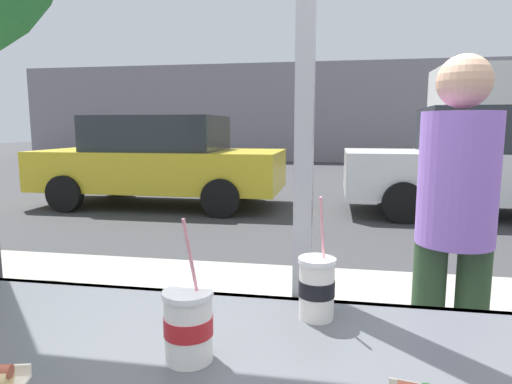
{
  "coord_description": "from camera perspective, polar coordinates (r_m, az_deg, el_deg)",
  "views": [
    {
      "loc": [
        0.08,
        -1.16,
        1.47
      ],
      "look_at": [
        -0.47,
        1.98,
        1.0
      ],
      "focal_mm": 31.15,
      "sensor_mm": 36.0,
      "label": 1
    }
  ],
  "objects": [
    {
      "name": "ground_plane",
      "position": [
        9.28,
        9.4,
        -0.86
      ],
      "size": [
        60.0,
        60.0,
        0.0
      ],
      "primitive_type": "plane",
      "color": "#38383A"
    },
    {
      "name": "soda_cup_left",
      "position": [
        1.14,
        7.79,
        -11.99
      ],
      "size": [
        0.09,
        0.09,
        0.31
      ],
      "color": "silver",
      "rests_on": "window_counter"
    },
    {
      "name": "parked_car_yellow",
      "position": [
        8.51,
        -12.2,
        4.03
      ],
      "size": [
        4.5,
        2.06,
        1.67
      ],
      "color": "gold",
      "rests_on": "ground"
    },
    {
      "name": "building_facade_far",
      "position": [
        19.45,
        9.94,
        9.99
      ],
      "size": [
        28.0,
        1.2,
        4.13
      ],
      "primitive_type": "cube",
      "color": "gray",
      "rests_on": "ground"
    },
    {
      "name": "sidewalk_strip",
      "position": [
        3.1,
        7.81,
        -18.66
      ],
      "size": [
        16.0,
        2.8,
        0.13
      ],
      "primitive_type": "cube",
      "color": "#9E998E",
      "rests_on": "ground"
    },
    {
      "name": "parked_car_white",
      "position": [
        8.27,
        27.87,
        3.45
      ],
      "size": [
        4.58,
        1.91,
        1.79
      ],
      "color": "silver",
      "rests_on": "ground"
    },
    {
      "name": "pedestrian",
      "position": [
        2.07,
        24.19,
        -3.59
      ],
      "size": [
        0.32,
        0.32,
        1.63
      ],
      "color": "#2B442A",
      "rests_on": "sidewalk_strip"
    },
    {
      "name": "soda_cup_right",
      "position": [
        0.96,
        -8.66,
        -16.43
      ],
      "size": [
        0.1,
        0.1,
        0.3
      ],
      "color": "white",
      "rests_on": "window_counter"
    }
  ]
}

